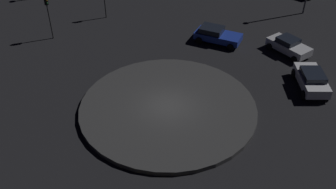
{
  "coord_description": "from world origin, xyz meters",
  "views": [
    {
      "loc": [
        14.21,
        -16.62,
        17.63
      ],
      "look_at": [
        0.0,
        0.0,
        1.33
      ],
      "focal_mm": 41.49,
      "sensor_mm": 36.0,
      "label": 1
    }
  ],
  "objects_px": {
    "car_white": "(312,79)",
    "traffic_light_west": "(48,8)",
    "car_silver": "(289,46)",
    "car_blue": "(217,35)"
  },
  "relations": [
    {
      "from": "car_silver",
      "to": "traffic_light_west",
      "type": "distance_m",
      "value": 21.73
    },
    {
      "from": "car_white",
      "to": "traffic_light_west",
      "type": "xyz_separation_m",
      "value": [
        -21.83,
        -8.09,
        2.23
      ]
    },
    {
      "from": "car_white",
      "to": "car_silver",
      "type": "bearing_deg",
      "value": -175.3
    },
    {
      "from": "car_white",
      "to": "traffic_light_west",
      "type": "distance_m",
      "value": 23.38
    },
    {
      "from": "car_blue",
      "to": "car_silver",
      "type": "xyz_separation_m",
      "value": [
        5.96,
        2.48,
        -0.01
      ]
    },
    {
      "from": "car_silver",
      "to": "traffic_light_west",
      "type": "height_order",
      "value": "traffic_light_west"
    },
    {
      "from": "car_silver",
      "to": "car_white",
      "type": "height_order",
      "value": "car_white"
    },
    {
      "from": "car_blue",
      "to": "car_white",
      "type": "xyz_separation_m",
      "value": [
        9.76,
        -1.33,
        0.07
      ]
    },
    {
      "from": "car_silver",
      "to": "traffic_light_west",
      "type": "relative_size",
      "value": 0.97
    },
    {
      "from": "car_blue",
      "to": "traffic_light_west",
      "type": "height_order",
      "value": "traffic_light_west"
    }
  ]
}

